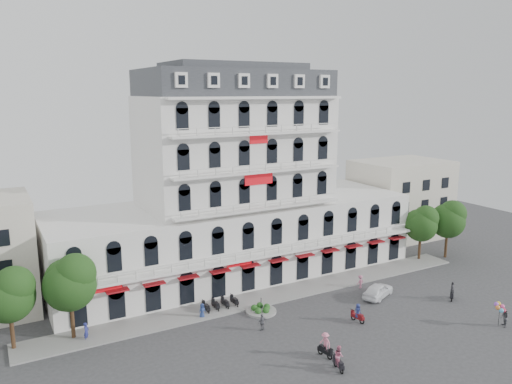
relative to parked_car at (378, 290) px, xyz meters
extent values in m
plane|color=#38383A|center=(-10.34, -3.12, -0.80)|extent=(120.00, 120.00, 0.00)
cube|color=gray|center=(-10.34, 5.88, -0.72)|extent=(53.00, 4.00, 0.16)
cube|color=silver|center=(-10.34, 14.88, 3.70)|extent=(45.00, 14.00, 9.00)
cube|color=silver|center=(-10.34, 14.88, 14.70)|extent=(22.00, 12.00, 13.00)
cube|color=#2D3035|center=(-10.34, 14.88, 22.70)|extent=(21.56, 11.76, 3.00)
cube|color=#2D3035|center=(-10.34, 14.88, 24.60)|extent=(15.84, 8.64, 0.80)
cube|color=maroon|center=(-10.34, 7.38, 2.70)|extent=(40.50, 1.00, 0.15)
cube|color=red|center=(-10.34, 8.76, 12.20)|extent=(3.50, 0.10, 1.40)
cube|color=beige|center=(19.66, 16.88, 5.20)|extent=(14.00, 10.00, 12.00)
cylinder|color=gray|center=(-13.34, 2.88, -0.68)|extent=(3.20, 3.20, 0.24)
cylinder|color=black|center=(-13.34, 2.88, 0.10)|extent=(0.08, 0.08, 1.40)
sphere|color=#1C541C|center=(-12.64, 2.88, -0.35)|extent=(0.70, 0.70, 0.70)
sphere|color=#1C541C|center=(-13.12, 3.54, -0.35)|extent=(0.70, 0.70, 0.70)
sphere|color=#1C541C|center=(-13.90, 3.30, -0.35)|extent=(0.70, 0.70, 0.70)
sphere|color=#1C541C|center=(-13.92, 2.48, -0.35)|extent=(0.70, 0.70, 0.70)
sphere|color=#1C541C|center=(-13.14, 2.21, -0.35)|extent=(0.70, 0.70, 0.70)
cylinder|color=#382314|center=(-36.34, 6.88, 0.96)|extent=(0.36, 0.36, 3.52)
sphere|color=#113714|center=(-36.34, 6.88, 4.16)|extent=(4.48, 4.48, 4.48)
sphere|color=#113714|center=(-35.84, 6.58, 5.20)|extent=(3.52, 3.52, 3.52)
sphere|color=#113714|center=(-36.74, 7.18, 4.80)|extent=(3.20, 3.20, 3.20)
cylinder|color=#382314|center=(-31.34, 6.38, 1.07)|extent=(0.36, 0.36, 3.74)
sphere|color=#113714|center=(-31.34, 6.38, 4.47)|extent=(4.76, 4.76, 4.76)
sphere|color=#113714|center=(-30.84, 6.08, 5.58)|extent=(3.74, 3.74, 3.74)
sphere|color=#113714|center=(-31.74, 6.68, 5.15)|extent=(3.40, 3.40, 3.40)
cylinder|color=#382314|center=(13.66, 6.88, 0.92)|extent=(0.36, 0.36, 3.43)
sphere|color=#113714|center=(13.66, 6.88, 4.04)|extent=(4.37, 4.37, 4.37)
sphere|color=#113714|center=(14.16, 6.58, 5.05)|extent=(3.43, 3.43, 3.43)
sphere|color=#113714|center=(13.26, 7.18, 4.66)|extent=(3.12, 3.12, 3.12)
cylinder|color=#382314|center=(17.66, 5.88, 1.03)|extent=(0.36, 0.36, 3.65)
sphere|color=#113714|center=(17.66, 5.88, 4.35)|extent=(4.65, 4.65, 4.65)
sphere|color=#113714|center=(18.16, 5.58, 5.43)|extent=(3.65, 3.65, 3.65)
sphere|color=#113714|center=(17.26, 6.18, 5.01)|extent=(3.32, 3.32, 3.32)
imported|color=white|center=(0.00, 0.00, 0.00)|extent=(5.05, 3.52, 1.60)
cube|color=black|center=(-13.15, -9.74, -0.25)|extent=(0.63, 1.54, 0.35)
torus|color=black|center=(-13.05, -9.20, -0.52)|extent=(0.23, 0.61, 0.60)
torus|color=black|center=(-13.26, -10.27, -0.52)|extent=(0.23, 0.61, 0.60)
imported|color=pink|center=(-13.15, -9.74, 0.52)|extent=(0.81, 0.96, 1.74)
cube|color=maroon|center=(-6.00, -3.67, -0.25)|extent=(0.62, 1.54, 0.35)
torus|color=black|center=(-6.11, -3.13, -0.52)|extent=(0.23, 0.61, 0.60)
torus|color=black|center=(-5.90, -4.21, -0.52)|extent=(0.23, 0.61, 0.60)
imported|color=navy|center=(-6.00, -3.67, 0.39)|extent=(0.59, 0.79, 1.47)
cube|color=black|center=(6.64, -4.48, -0.25)|extent=(1.38, 1.22, 0.35)
torus|color=black|center=(6.21, -4.82, -0.52)|extent=(0.54, 0.47, 0.60)
torus|color=black|center=(7.06, -4.13, -0.52)|extent=(0.54, 0.47, 0.60)
imported|color=#55545C|center=(6.64, -4.48, 0.47)|extent=(0.99, 0.91, 1.63)
cube|color=black|center=(-12.86, -7.49, -0.25)|extent=(0.60, 1.54, 0.35)
torus|color=black|center=(-12.77, -8.04, -0.52)|extent=(0.22, 0.61, 0.60)
torus|color=black|center=(-12.95, -6.95, -0.52)|extent=(0.22, 0.61, 0.60)
imported|color=pink|center=(-12.86, -7.49, 0.55)|extent=(0.86, 1.26, 1.80)
imported|color=navy|center=(-19.21, 4.60, -0.02)|extent=(0.87, 0.68, 1.56)
imported|color=slate|center=(-15.19, -0.63, 0.03)|extent=(1.02, 0.53, 1.66)
imported|color=#B86181|center=(0.02, 3.01, -0.02)|extent=(1.10, 0.74, 1.56)
imported|color=navy|center=(-30.34, 5.48, 0.08)|extent=(0.71, 0.76, 1.75)
imported|color=#4E4F55|center=(5.83, -11.36, 0.11)|extent=(1.09, 1.12, 1.82)
cylinder|color=black|center=(5.43, -11.06, 0.20)|extent=(0.04, 0.04, 2.00)
sphere|color=#E54C99|center=(5.78, -11.06, 1.20)|extent=(0.44, 0.44, 0.44)
sphere|color=yellow|center=(5.60, -10.75, 1.41)|extent=(0.44, 0.44, 0.44)
sphere|color=#994CD8|center=(5.25, -10.75, 1.43)|extent=(0.44, 0.44, 0.44)
sphere|color=orange|center=(5.08, -11.06, 1.24)|extent=(0.44, 0.44, 0.44)
sphere|color=#4CB2E5|center=(5.25, -11.36, 1.01)|extent=(0.44, 0.44, 0.44)
sphere|color=#D8334C|center=(5.61, -11.36, 0.96)|extent=(0.44, 0.44, 0.44)
camera|label=1|loc=(-37.13, -39.15, 21.74)|focal=35.00mm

